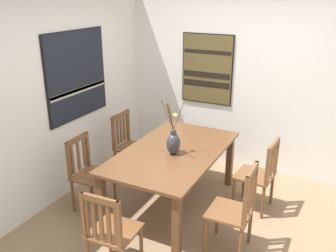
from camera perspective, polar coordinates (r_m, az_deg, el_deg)
name	(u,v)px	position (r m, az deg, el deg)	size (l,w,h in m)	color
ground_plane	(194,230)	(4.27, 4.09, -15.90)	(6.40, 6.40, 0.03)	#8E7051
wall_back	(55,93)	(4.63, -17.20, 4.98)	(6.40, 0.12, 2.70)	silver
wall_side	(248,78)	(5.34, 12.38, 7.41)	(0.12, 6.40, 2.70)	silver
dining_table	(173,158)	(4.33, 0.79, -4.99)	(1.81, 1.05, 0.75)	brown
centerpiece_vase	(173,142)	(4.15, 0.85, -2.53)	(0.30, 0.25, 0.66)	#333338
chair_0	(235,209)	(3.77, 10.48, -12.66)	(0.42, 0.42, 0.96)	brown
chair_1	(89,173)	(4.51, -12.24, -7.11)	(0.44, 0.44, 0.90)	brown
chair_2	(110,231)	(3.47, -8.99, -15.87)	(0.44, 0.44, 0.90)	brown
chair_3	(259,174)	(4.51, 14.05, -7.29)	(0.45, 0.45, 0.90)	brown
chair_4	(129,144)	(5.18, -6.13, -2.77)	(0.43, 0.43, 0.92)	brown
painting_on_back_wall	(77,75)	(4.79, -14.07, 7.70)	(1.10, 0.05, 1.11)	black
painting_on_side_wall	(207,69)	(5.44, 6.13, 8.81)	(0.05, 0.78, 1.02)	black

